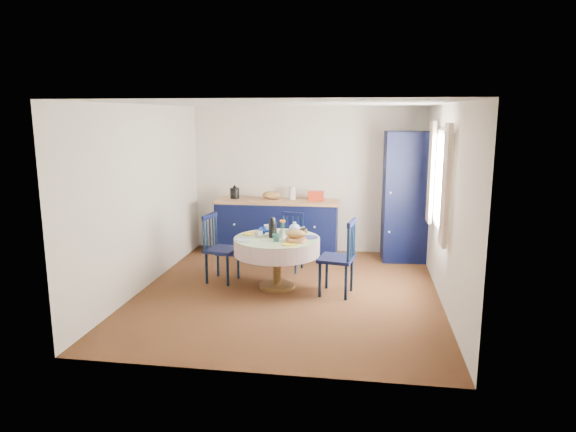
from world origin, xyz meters
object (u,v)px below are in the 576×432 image
object	(u,v)px
mug_c	(303,232)
kitchen_counter	(277,226)
chair_right	(340,257)
chair_far	(290,241)
chair_left	(219,248)
mug_a	(259,234)
mug_b	(276,238)
dining_table	(278,246)
pantry_cabinet	(406,197)
cobalt_bowl	(268,231)
mug_d	(267,228)

from	to	relation	value
mug_c	kitchen_counter	bearing A→B (deg)	112.64
chair_right	mug_c	xyz separation A→B (m)	(-0.53, 0.38, 0.24)
chair_far	chair_left	bearing A→B (deg)	-131.03
mug_a	mug_b	xyz separation A→B (m)	(0.27, -0.18, 0.00)
kitchen_counter	dining_table	bearing A→B (deg)	-80.12
chair_left	pantry_cabinet	bearing A→B (deg)	-49.86
dining_table	cobalt_bowl	xyz separation A→B (m)	(-0.19, 0.26, 0.15)
chair_left	chair_right	size ratio (longest dim) A/B	0.95
chair_right	mug_b	size ratio (longest dim) A/B	9.73
cobalt_bowl	mug_b	bearing A→B (deg)	-66.15
kitchen_counter	pantry_cabinet	world-z (taller)	pantry_cabinet
kitchen_counter	cobalt_bowl	xyz separation A→B (m)	(0.12, -1.48, 0.26)
chair_left	mug_a	size ratio (longest dim) A/B	8.47
kitchen_counter	mug_c	distance (m)	1.67
mug_c	mug_d	size ratio (longest dim) A/B	1.17
mug_a	mug_d	bearing A→B (deg)	83.72
cobalt_bowl	dining_table	bearing A→B (deg)	-53.98
cobalt_bowl	chair_far	bearing A→B (deg)	69.44
dining_table	mug_d	distance (m)	0.46
pantry_cabinet	dining_table	bearing A→B (deg)	-141.40
mug_c	cobalt_bowl	size ratio (longest dim) A/B	0.45
mug_a	mug_c	distance (m)	0.63
mug_b	mug_c	xyz separation A→B (m)	(0.31, 0.42, -0.00)
dining_table	cobalt_bowl	world-z (taller)	dining_table
kitchen_counter	mug_c	bearing A→B (deg)	-67.46
chair_far	cobalt_bowl	xyz separation A→B (m)	(-0.23, -0.61, 0.30)
chair_right	mug_c	size ratio (longest dim) A/B	8.87
pantry_cabinet	mug_d	world-z (taller)	pantry_cabinet
mug_b	mug_d	size ratio (longest dim) A/B	1.06
kitchen_counter	chair_far	size ratio (longest dim) A/B	2.39
kitchen_counter	mug_d	size ratio (longest dim) A/B	21.27
chair_left	mug_a	world-z (taller)	chair_left
cobalt_bowl	mug_a	bearing A→B (deg)	-104.16
pantry_cabinet	chair_right	bearing A→B (deg)	-121.85
pantry_cabinet	cobalt_bowl	world-z (taller)	pantry_cabinet
pantry_cabinet	chair_left	distance (m)	3.16
mug_c	mug_b	bearing A→B (deg)	-126.41
chair_far	mug_a	xyz separation A→B (m)	(-0.30, -0.89, 0.31)
chair_left	mug_d	size ratio (longest dim) A/B	9.86
chair_left	chair_right	world-z (taller)	chair_right
mug_b	kitchen_counter	bearing A→B (deg)	99.42
kitchen_counter	chair_right	bearing A→B (deg)	-58.53
kitchen_counter	chair_right	world-z (taller)	kitchen_counter
mug_b	cobalt_bowl	size ratio (longest dim) A/B	0.41
dining_table	mug_d	bearing A→B (deg)	119.57
pantry_cabinet	mug_c	size ratio (longest dim) A/B	18.26
pantry_cabinet	mug_c	distance (m)	2.12
mug_a	cobalt_bowl	world-z (taller)	mug_a
pantry_cabinet	chair_right	world-z (taller)	pantry_cabinet
chair_far	mug_b	distance (m)	1.12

